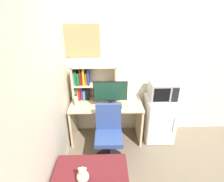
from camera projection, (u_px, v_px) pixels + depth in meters
The scene contains 13 objects.
wall_back at pixel (179, 68), 3.11m from camera, with size 6.40×0.04×2.60m, color silver.
wall_left at pixel (30, 122), 1.60m from camera, with size 0.04×4.40×2.60m, color silver.
desk at pixel (106, 115), 3.12m from camera, with size 1.25×0.59×0.76m.
hutch_bookshelf at pixel (88, 82), 3.04m from camera, with size 0.77×0.26×0.63m.
monitor at pixel (110, 93), 2.83m from camera, with size 0.56×0.21×0.45m.
keyboard at pixel (111, 106), 2.91m from camera, with size 0.37×0.13×0.02m, color #333338.
computer_mouse at pixel (128, 105), 2.93m from camera, with size 0.07×0.08×0.03m, color silver.
water_bottle at pixel (76, 101), 2.90m from camera, with size 0.06×0.06×0.21m.
mini_fridge at pixel (159, 118), 3.21m from camera, with size 0.51×0.53×0.83m.
microwave at pixel (163, 91), 2.97m from camera, with size 0.44×0.36×0.31m.
desk_chair at pixel (109, 137), 2.71m from camera, with size 0.48×0.48×0.96m.
teddy_bear at pixel (83, 175), 1.93m from camera, with size 0.14×0.14×0.21m.
wall_corkboard at pixel (76, 41), 2.83m from camera, with size 0.80×0.02×0.53m, color tan.
Camera 1 is at (-0.89, -2.94, 2.24)m, focal length 27.70 mm.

